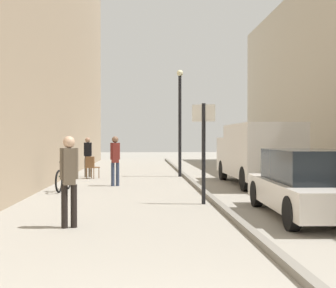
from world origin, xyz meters
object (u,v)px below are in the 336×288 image
at_px(delivery_van, 257,152).
at_px(pedestrian_far_crossing, 115,157).
at_px(parked_car, 309,184).
at_px(cafe_chair_near_window, 92,166).
at_px(bicycle_leaning, 64,179).
at_px(pedestrian_mid_block, 88,154).
at_px(pedestrian_main_foreground, 69,175).
at_px(street_sign_post, 204,144).
at_px(lamp_post, 180,116).

bearing_deg(delivery_van, pedestrian_far_crossing, -179.34).
relative_size(parked_car, cafe_chair_near_window, 4.54).
bearing_deg(bicycle_leaning, pedestrian_mid_block, 94.40).
distance_m(pedestrian_mid_block, delivery_van, 7.55).
distance_m(pedestrian_far_crossing, cafe_chair_near_window, 3.24).
bearing_deg(bicycle_leaning, parked_car, -33.31).
xyz_separation_m(parked_car, bicycle_leaning, (-6.15, 5.02, -0.33)).
relative_size(delivery_van, cafe_chair_near_window, 5.80).
bearing_deg(pedestrian_main_foreground, street_sign_post, -151.83).
bearing_deg(street_sign_post, lamp_post, -74.19).
bearing_deg(pedestrian_mid_block, street_sign_post, -61.30).
distance_m(pedestrian_far_crossing, delivery_van, 5.15).
xyz_separation_m(pedestrian_mid_block, pedestrian_far_crossing, (1.44, -3.75, 0.02)).
height_order(pedestrian_mid_block, street_sign_post, street_sign_post).
distance_m(pedestrian_mid_block, bicycle_leaning, 5.16).
relative_size(pedestrian_main_foreground, delivery_van, 0.32).
bearing_deg(cafe_chair_near_window, lamp_post, 39.54).
height_order(pedestrian_main_foreground, cafe_chair_near_window, pedestrian_main_foreground).
height_order(bicycle_leaning, cafe_chair_near_window, bicycle_leaning).
height_order(pedestrian_far_crossing, parked_car, pedestrian_far_crossing).
bearing_deg(lamp_post, pedestrian_mid_block, 179.66).
xyz_separation_m(delivery_van, bicycle_leaning, (-6.72, -1.43, -0.82)).
height_order(pedestrian_main_foreground, parked_car, pedestrian_main_foreground).
relative_size(street_sign_post, cafe_chair_near_window, 2.77).
height_order(delivery_van, cafe_chair_near_window, delivery_van).
bearing_deg(pedestrian_mid_block, pedestrian_main_foreground, -81.87).
relative_size(lamp_post, cafe_chair_near_window, 5.06).
height_order(parked_car, lamp_post, lamp_post).
relative_size(pedestrian_mid_block, parked_car, 0.41).
height_order(pedestrian_mid_block, pedestrian_far_crossing, pedestrian_far_crossing).
bearing_deg(pedestrian_far_crossing, parked_car, -73.39).
bearing_deg(pedestrian_mid_block, bicycle_leaning, -88.69).
bearing_deg(street_sign_post, bicycle_leaning, -20.43).
relative_size(pedestrian_far_crossing, bicycle_leaning, 1.01).
bearing_deg(cafe_chair_near_window, bicycle_leaning, -66.60).
relative_size(pedestrian_main_foreground, cafe_chair_near_window, 1.85).
xyz_separation_m(street_sign_post, cafe_chair_near_window, (-3.73, 7.44, -1.00)).
distance_m(pedestrian_main_foreground, pedestrian_mid_block, 11.06).
xyz_separation_m(pedestrian_main_foreground, pedestrian_mid_block, (-1.02, 11.02, 0.01)).
height_order(pedestrian_far_crossing, cafe_chair_near_window, pedestrian_far_crossing).
bearing_deg(pedestrian_mid_block, pedestrian_far_crossing, -66.20).
bearing_deg(pedestrian_main_foreground, pedestrian_far_crossing, -108.51).
relative_size(pedestrian_main_foreground, street_sign_post, 0.67).
relative_size(pedestrian_main_foreground, lamp_post, 0.36).
height_order(pedestrian_far_crossing, bicycle_leaning, pedestrian_far_crossing).
bearing_deg(cafe_chair_near_window, pedestrian_mid_block, 136.53).
height_order(parked_car, street_sign_post, street_sign_post).
distance_m(delivery_van, parked_car, 6.49).
relative_size(pedestrian_mid_block, delivery_van, 0.32).
xyz_separation_m(delivery_van, street_sign_post, (-2.60, -4.52, 0.35)).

